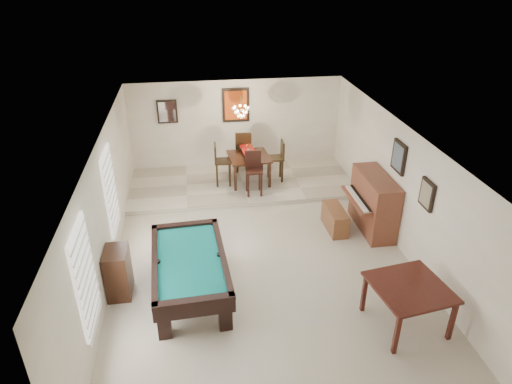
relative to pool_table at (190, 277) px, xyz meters
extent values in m
cube|color=beige|center=(1.47, 1.13, -0.41)|extent=(6.00, 9.00, 0.02)
cube|color=silver|center=(1.47, 5.63, 0.90)|extent=(6.00, 0.04, 2.60)
cube|color=silver|center=(-1.53, 1.13, 0.90)|extent=(0.04, 9.00, 2.60)
cube|color=silver|center=(4.47, 1.13, 0.90)|extent=(0.04, 9.00, 2.60)
cube|color=white|center=(1.47, 1.13, 2.20)|extent=(6.00, 9.00, 0.04)
cube|color=beige|center=(1.47, 4.38, -0.34)|extent=(6.00, 2.50, 0.12)
cube|color=white|center=(-1.50, -1.07, 1.00)|extent=(0.06, 1.00, 1.70)
cube|color=white|center=(-1.50, 1.73, 1.00)|extent=(0.06, 1.00, 1.70)
cube|color=brown|center=(3.31, 1.82, -0.14)|extent=(0.38, 0.95, 0.53)
cube|color=black|center=(-1.30, 0.24, 0.07)|extent=(0.42, 0.63, 0.94)
cube|color=#D84C14|center=(1.47, 5.59, 1.50)|extent=(0.75, 0.06, 0.95)
cube|color=white|center=(-0.43, 5.59, 1.40)|extent=(0.55, 0.06, 0.65)
cube|color=slate|center=(4.43, 1.43, 1.50)|extent=(0.06, 0.55, 0.65)
cube|color=gray|center=(4.43, 0.13, 1.30)|extent=(0.06, 0.45, 0.55)
camera|label=1|loc=(0.21, -6.77, 5.22)|focal=32.00mm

